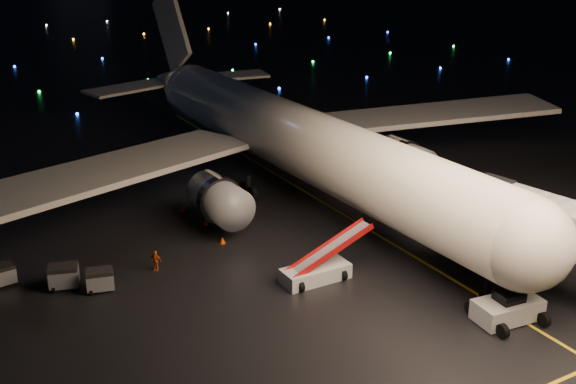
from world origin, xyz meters
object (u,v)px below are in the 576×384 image
Objects in this scene: pushback_tug at (508,306)px; baggage_cart_1 at (64,277)px; belt_loader at (316,258)px; baggage_cart_0 at (100,280)px; baggage_cart_2 at (1,275)px; crew_c at (156,260)px; airliner at (280,96)px.

pushback_tug is 2.15× the size of baggage_cart_1.
baggage_cart_0 is (-13.72, 6.23, -0.98)m from belt_loader.
baggage_cart_1 is at bearing 153.81° from belt_loader.
baggage_cart_2 is at bearing 152.12° from belt_loader.
pushback_tug is 30.05m from baggage_cart_1.
belt_loader is at bearing -9.30° from baggage_cart_0.
belt_loader is 4.62× the size of crew_c.
baggage_cart_1 is 1.14× the size of baggage_cart_2.
pushback_tug is 0.59× the size of belt_loader.
airliner is 30.25m from pushback_tug.
belt_loader is 15.10m from baggage_cart_0.
airliner is 39.27× the size of crew_c.
crew_c is (-9.31, 7.23, -0.98)m from belt_loader.
belt_loader reaches higher than baggage_cart_0.
baggage_cart_1 is 4.54m from baggage_cart_2.
pushback_tug is at bearing -23.16° from baggage_cart_0.
belt_loader is (-7.50, -18.49, -7.02)m from airliner.
airliner is at bearing 68.22° from belt_loader.
crew_c is (-16.81, -11.25, -8.00)m from airliner.
baggage_cart_0 is (-21.51, 16.99, -0.24)m from pushback_tug.
airliner is at bearing 81.60° from crew_c.
airliner reaches higher than belt_loader.
crew_c is at bearing -148.09° from airliner.
airliner is at bearing 95.96° from pushback_tug.
crew_c is 0.78× the size of baggage_cart_1.
baggage_cart_0 is 1.05× the size of baggage_cart_2.
belt_loader is (-7.79, 10.75, 0.74)m from pushback_tug.
baggage_cart_0 is 0.92× the size of baggage_cart_1.
baggage_cart_2 is at bearing 147.55° from pushback_tug.
pushback_tug is 2.34× the size of baggage_cart_0.
baggage_cart_2 is at bearing -165.33° from airliner.
baggage_cart_2 is (-27.02, -8.03, -8.03)m from airliner.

